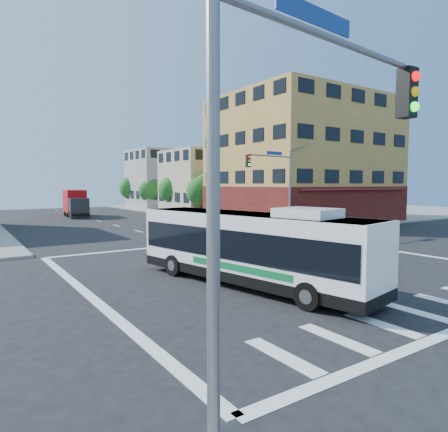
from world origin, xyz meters
TOP-DOWN VIEW (x-y plane):
  - ground at (0.00, 0.00)m, footprint 120.00×120.00m
  - sidewalk_ne at (35.00, 35.00)m, footprint 50.00×50.00m
  - corner_building_ne at (19.99, 18.48)m, footprint 18.10×15.44m
  - building_east_near at (16.98, 33.98)m, footprint 12.06×10.06m
  - building_east_far at (16.98, 47.98)m, footprint 12.06×10.06m
  - signal_mast_ne at (9.08, 10.62)m, footprint 7.91×1.13m
  - signal_mast_sw at (-9.08, -10.64)m, footprint 7.91×1.01m
  - street_tree_a at (11.90, 27.92)m, footprint 3.60×3.60m
  - street_tree_b at (11.90, 35.92)m, footprint 3.80×3.80m
  - street_tree_c at (11.90, 43.92)m, footprint 3.40×3.40m
  - street_tree_d at (11.90, 51.92)m, footprint 4.00×4.00m
  - transit_bus at (-3.49, -2.01)m, footprint 4.61×11.64m
  - box_truck at (-0.72, 38.85)m, footprint 2.98×7.93m
  - parked_car at (6.93, 22.55)m, footprint 2.85×5.17m

SIDE VIEW (x-z plane):
  - ground at x=0.00m, z-range 0.00..0.00m
  - sidewalk_ne at x=35.00m, z-range 0.00..0.15m
  - parked_car at x=6.93m, z-range 0.00..1.67m
  - transit_bus at x=-3.49m, z-range -0.04..3.33m
  - box_truck at x=-0.72m, z-range -0.05..3.44m
  - street_tree_c at x=11.90m, z-range 0.82..6.11m
  - street_tree_a at x=11.90m, z-range 0.83..6.35m
  - street_tree_b at x=11.90m, z-range 0.85..6.65m
  - street_tree_d at x=11.90m, z-range 0.87..6.90m
  - building_east_near at x=16.98m, z-range 0.01..9.01m
  - signal_mast_ne at x=9.08m, z-range 0.95..9.02m
  - signal_mast_sw at x=-9.08m, z-range 0.95..9.02m
  - building_east_far at x=16.98m, z-range 0.01..10.01m
  - corner_building_ne at x=19.99m, z-range -1.11..12.89m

